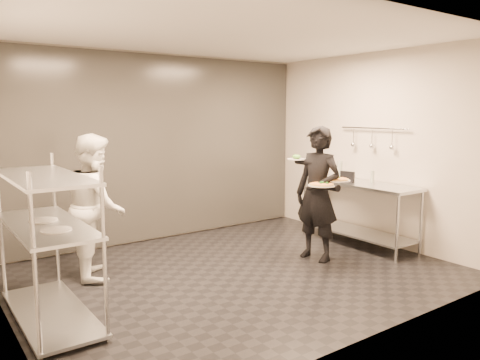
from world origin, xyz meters
TOP-DOWN VIEW (x-y plane):
  - room_shell at (0.00, 1.18)m, footprint 5.00×4.00m
  - pass_rack at (-2.15, -0.00)m, footprint 0.60×1.60m
  - prep_counter at (2.18, 0.00)m, footprint 0.60×1.80m
  - utensil_rail at (2.43, -0.00)m, footprint 0.07×1.20m
  - waiter at (1.18, -0.16)m, footprint 0.53×0.71m
  - chef at (-1.39, 0.91)m, footprint 0.83×0.96m
  - pizza_plate_near at (1.04, -0.36)m, footprint 0.34×0.34m
  - pizza_plate_far at (1.32, -0.36)m, footprint 0.34×0.34m
  - salad_plate at (1.06, 0.14)m, footprint 0.25×0.25m
  - pos_monitor at (2.06, 0.13)m, footprint 0.08×0.22m
  - bottle_green at (2.14, 0.36)m, footprint 0.08×0.08m
  - bottle_clear at (2.27, -0.16)m, footprint 0.05×0.05m
  - bottle_dark at (2.25, 0.50)m, footprint 0.06×0.06m

SIDE VIEW (x-z plane):
  - prep_counter at x=2.18m, z-range 0.17..1.09m
  - pass_rack at x=-2.15m, z-range 0.02..1.52m
  - chef at x=-1.39m, z-range 0.00..1.69m
  - waiter at x=1.18m, z-range 0.00..1.76m
  - pos_monitor at x=2.06m, z-range 0.92..1.08m
  - bottle_clear at x=2.27m, z-range 0.92..1.10m
  - bottle_dark at x=2.25m, z-range 0.92..1.12m
  - pizza_plate_near at x=1.04m, z-range 1.01..1.06m
  - bottle_green at x=2.14m, z-range 0.92..1.21m
  - pizza_plate_far at x=1.32m, z-range 1.05..1.10m
  - salad_plate at x=1.06m, z-range 1.30..1.37m
  - room_shell at x=0.00m, z-range 0.00..2.80m
  - utensil_rail at x=2.43m, z-range 1.39..1.70m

